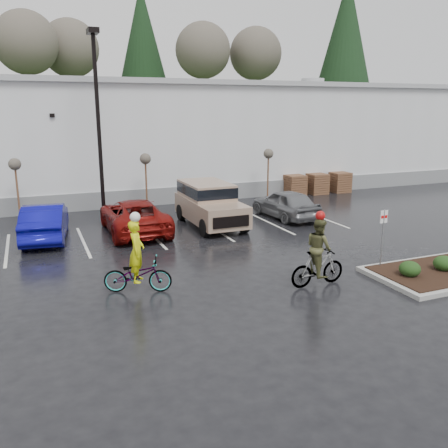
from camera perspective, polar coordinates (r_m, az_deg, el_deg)
name	(u,v)px	position (r m, az deg, el deg)	size (l,w,h in m)	color
ground	(289,287)	(15.48, 7.81, -7.56)	(120.00, 120.00, 0.00)	black
warehouse	(136,135)	(35.22, -10.50, 10.47)	(60.50, 15.50, 7.20)	silver
wooded_ridge	(94,130)	(57.92, -15.39, 10.83)	(80.00, 25.00, 6.00)	#22411B
lamppost	(97,106)	(24.62, -14.99, 13.59)	(0.50, 1.00, 9.22)	black
sapling_west	(15,168)	(25.56, -23.84, 6.22)	(0.60, 0.60, 3.20)	#503320
sapling_mid	(145,162)	(26.22, -9.43, 7.37)	(0.60, 0.60, 3.20)	#503320
sapling_east	(268,157)	(28.85, 5.36, 8.08)	(0.60, 0.60, 3.20)	#503320
pallet_stack_a	(295,185)	(31.20, 8.50, 4.62)	(1.20, 1.20, 1.35)	#503320
pallet_stack_b	(317,184)	(32.09, 11.12, 4.77)	(1.20, 1.20, 1.35)	#503320
pallet_stack_c	(340,182)	(33.11, 13.73, 4.91)	(1.20, 1.20, 1.35)	#503320
shrub_a	(410,269)	(16.92, 21.45, -5.05)	(0.70, 0.70, 0.52)	#183412
shrub_b	(444,263)	(17.97, 24.93, -4.32)	(0.70, 0.70, 0.52)	#183412
fire_lane_sign	(383,232)	(17.36, 18.55, -0.92)	(0.30, 0.05, 2.20)	gray
car_blue	(45,221)	(21.98, -20.71, 0.28)	(1.68, 4.81, 1.59)	#0C0C8A
car_red	(134,216)	(22.13, -10.76, 0.98)	(2.55, 5.53, 1.54)	maroon
suv_tan	(211,205)	(22.90, -1.63, 2.32)	(2.20, 5.10, 2.06)	gray
car_grey	(285,204)	(24.79, 7.38, 2.45)	(1.78, 4.42, 1.51)	slate
cyclist_hivis	(137,268)	(14.98, -10.38, -5.21)	(2.23, 1.43, 2.56)	#3F3F44
cyclist_olive	(318,259)	(15.51, 11.26, -4.16)	(1.92, 0.93, 2.47)	#3F3F44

